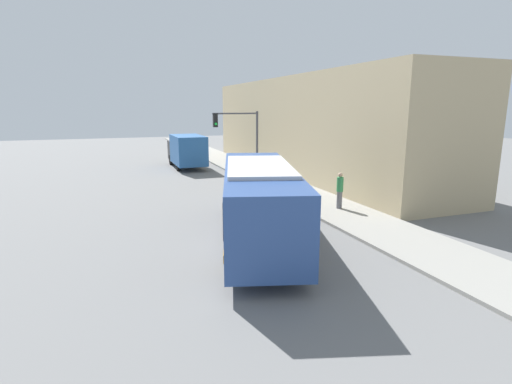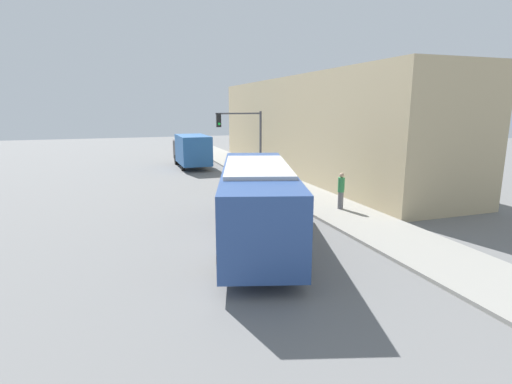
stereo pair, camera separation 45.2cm
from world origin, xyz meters
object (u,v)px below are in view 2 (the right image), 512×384
at_px(delivery_truck, 191,150).
at_px(traffic_light_pole, 245,133).
at_px(parking_meter, 278,175).
at_px(pedestrian_near_corner, 341,190).
at_px(city_bus, 257,197).
at_px(fire_hydrant, 301,196).

xyz_separation_m(delivery_truck, traffic_light_pole, (2.26, -8.47, 1.91)).
relative_size(delivery_truck, parking_meter, 4.90).
height_order(delivery_truck, pedestrian_near_corner, delivery_truck).
bearing_deg(city_bus, delivery_truck, 103.86).
bearing_deg(traffic_light_pole, parking_meter, -74.49).
bearing_deg(parking_meter, fire_hydrant, -90.00).
relative_size(fire_hydrant, parking_meter, 0.51).
bearing_deg(parking_meter, pedestrian_near_corner, -77.15).
bearing_deg(pedestrian_near_corner, city_bus, -151.49).
xyz_separation_m(fire_hydrant, traffic_light_pole, (-1.03, 7.10, 3.01)).
height_order(city_bus, pedestrian_near_corner, city_bus).
distance_m(city_bus, delivery_truck, 20.70).
relative_size(city_bus, fire_hydrant, 15.03).
height_order(traffic_light_pole, pedestrian_near_corner, traffic_light_pole).
distance_m(delivery_truck, fire_hydrant, 15.95).
bearing_deg(city_bus, traffic_light_pole, 91.56).
bearing_deg(fire_hydrant, traffic_light_pole, 98.22).
height_order(delivery_truck, parking_meter, delivery_truck).
height_order(fire_hydrant, parking_meter, parking_meter).
height_order(city_bus, fire_hydrant, city_bus).
bearing_deg(city_bus, pedestrian_near_corner, 45.36).
distance_m(city_bus, parking_meter, 9.58).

